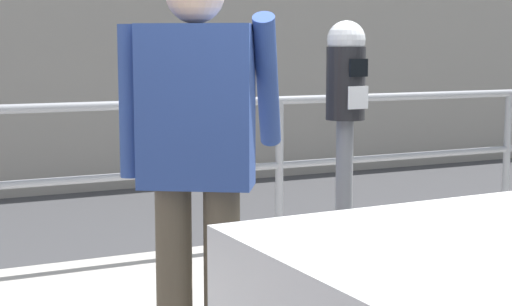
{
  "coord_description": "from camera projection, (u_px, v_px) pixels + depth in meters",
  "views": [
    {
      "loc": [
        -1.51,
        -2.4,
        1.56
      ],
      "look_at": [
        -0.15,
        0.43,
        1.14
      ],
      "focal_mm": 54.92,
      "sensor_mm": 36.0,
      "label": 1
    }
  ],
  "objects": [
    {
      "name": "parking_meter",
      "position": [
        345.0,
        134.0,
        3.16
      ],
      "size": [
        0.16,
        0.17,
        1.54
      ],
      "rotation": [
        0.0,
        0.0,
        3.23
      ],
      "color": "slate",
      "rests_on": "sidewalk_curb"
    },
    {
      "name": "pedestrian_at_meter",
      "position": [
        197.0,
        152.0,
        3.16
      ],
      "size": [
        0.73,
        0.43,
        1.76
      ],
      "rotation": [
        0.0,
        0.0,
        -0.56
      ],
      "color": "brown",
      "rests_on": "sidewalk_curb"
    },
    {
      "name": "background_railing",
      "position": [
        134.0,
        146.0,
        5.22
      ],
      "size": [
        24.06,
        0.06,
        1.09
      ],
      "color": "gray",
      "rests_on": "sidewalk_curb"
    },
    {
      "name": "backdrop_wall",
      "position": [
        33.0,
        22.0,
        8.34
      ],
      "size": [
        32.0,
        0.5,
        3.69
      ],
      "primitive_type": "cube",
      "color": "gray",
      "rests_on": "ground"
    }
  ]
}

